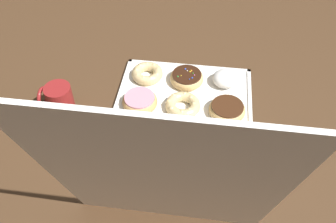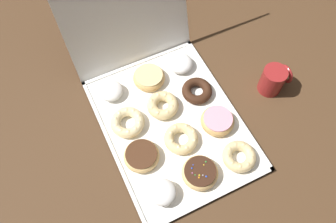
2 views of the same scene
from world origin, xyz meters
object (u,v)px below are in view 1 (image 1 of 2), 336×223
object	(u,v)px
sprinkle_donut_1	(188,78)
powdered_filled_donut_9	(225,182)
donut_box	(180,126)
cruller_donut_2	(147,73)
chocolate_frosted_donut_3	(227,109)
powdered_filled_donut_0	(225,79)
cruller_donut_4	(181,105)
cruller_donut_6	(224,141)
glazed_ring_donut_10	(171,175)
powdered_filled_donut_11	(124,171)
coffee_mug	(59,99)
chocolate_cake_ring_donut_8	(133,135)
pink_frosted_donut_5	(140,101)
cruller_donut_7	(179,138)

from	to	relation	value
sprinkle_donut_1	powdered_filled_donut_9	size ratio (longest dim) A/B	1.35
powdered_filled_donut_9	donut_box	bearing A→B (deg)	-55.18
cruller_donut_2	chocolate_frosted_donut_3	size ratio (longest dim) A/B	0.94
powdered_filled_donut_0	cruller_donut_4	distance (m)	0.19
powdered_filled_donut_9	sprinkle_donut_1	bearing A→B (deg)	-71.22
cruller_donut_6	chocolate_frosted_donut_3	bearing A→B (deg)	-92.63
chocolate_frosted_donut_3	glazed_ring_donut_10	xyz separation A→B (m)	(0.15, 0.26, -0.00)
powdered_filled_donut_11	coffee_mug	distance (m)	0.34
sprinkle_donut_1	cruller_donut_2	xyz separation A→B (m)	(0.14, -0.01, -0.00)
powdered_filled_donut_0	chocolate_frosted_donut_3	size ratio (longest dim) A/B	0.73
sprinkle_donut_1	coffee_mug	distance (m)	0.43
cruller_donut_6	chocolate_cake_ring_donut_8	xyz separation A→B (m)	(0.27, 0.01, -0.00)
cruller_donut_2	powdered_filled_donut_9	size ratio (longest dim) A/B	1.28
pink_frosted_donut_5	cruller_donut_6	size ratio (longest dim) A/B	0.99
glazed_ring_donut_10	chocolate_cake_ring_donut_8	bearing A→B (deg)	-44.15
powdered_filled_donut_0	glazed_ring_donut_10	xyz separation A→B (m)	(0.14, 0.40, -0.01)
cruller_donut_6	glazed_ring_donut_10	world-z (taller)	same
powdered_filled_donut_0	pink_frosted_donut_5	size ratio (longest dim) A/B	0.74
chocolate_frosted_donut_3	cruller_donut_4	bearing A→B (deg)	-0.58
sprinkle_donut_1	chocolate_frosted_donut_3	size ratio (longest dim) A/B	0.99
powdered_filled_donut_11	cruller_donut_7	bearing A→B (deg)	-136.30
donut_box	cruller_donut_4	distance (m)	0.07
donut_box	chocolate_cake_ring_donut_8	xyz separation A→B (m)	(0.13, 0.07, 0.02)
cruller_donut_6	powdered_filled_donut_11	bearing A→B (deg)	27.41
sprinkle_donut_1	chocolate_cake_ring_donut_8	size ratio (longest dim) A/B	1.07
donut_box	powdered_filled_donut_9	distance (m)	0.25
sprinkle_donut_1	cruller_donut_2	bearing A→B (deg)	-2.90
donut_box	cruller_donut_6	world-z (taller)	cruller_donut_6
sprinkle_donut_1	cruller_donut_7	world-z (taller)	sprinkle_donut_1
chocolate_frosted_donut_3	cruller_donut_7	bearing A→B (deg)	45.08
sprinkle_donut_1	chocolate_frosted_donut_3	bearing A→B (deg)	136.26
cruller_donut_4	coffee_mug	world-z (taller)	coffee_mug
powdered_filled_donut_9	glazed_ring_donut_10	xyz separation A→B (m)	(0.14, -0.00, -0.00)
pink_frosted_donut_5	powdered_filled_donut_9	size ratio (longest dim) A/B	1.34
cruller_donut_6	powdered_filled_donut_11	xyz separation A→B (m)	(0.27, 0.14, 0.00)
pink_frosted_donut_5	powdered_filled_donut_9	xyz separation A→B (m)	(-0.28, 0.27, 0.00)
powdered_filled_donut_0	cruller_donut_4	world-z (taller)	powdered_filled_donut_0
sprinkle_donut_1	powdered_filled_donut_9	bearing A→B (deg)	108.78
donut_box	sprinkle_donut_1	bearing A→B (deg)	-91.05
cruller_donut_6	powdered_filled_donut_9	bearing A→B (deg)	91.97
cruller_donut_2	cruller_donut_7	size ratio (longest dim) A/B	0.99
cruller_donut_2	powdered_filled_donut_11	xyz separation A→B (m)	(-0.00, 0.41, 0.00)
sprinkle_donut_1	cruller_donut_7	bearing A→B (deg)	90.07
sprinkle_donut_1	coffee_mug	world-z (taller)	coffee_mug
chocolate_cake_ring_donut_8	cruller_donut_6	bearing A→B (deg)	-178.09
chocolate_frosted_donut_3	chocolate_cake_ring_donut_8	xyz separation A→B (m)	(0.28, 0.14, -0.00)
chocolate_cake_ring_donut_8	glazed_ring_donut_10	distance (m)	0.18
cruller_donut_7	glazed_ring_donut_10	size ratio (longest dim) A/B	0.95
chocolate_frosted_donut_3	coffee_mug	bearing A→B (deg)	5.30
sprinkle_donut_1	glazed_ring_donut_10	bearing A→B (deg)	88.70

